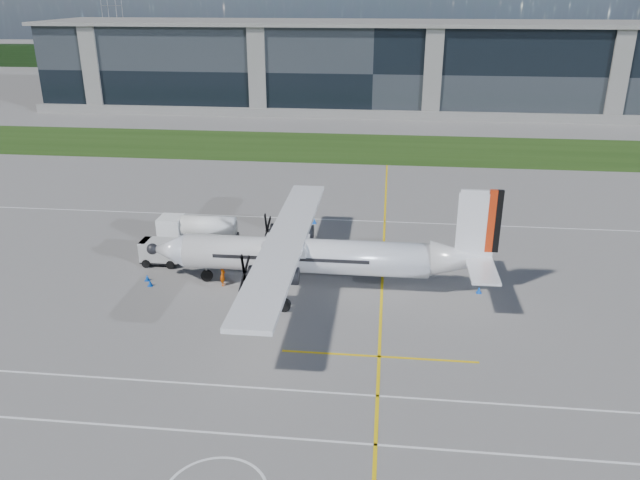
{
  "coord_description": "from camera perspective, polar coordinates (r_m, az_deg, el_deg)",
  "views": [
    {
      "loc": [
        2.99,
        -38.83,
        20.79
      ],
      "look_at": [
        -1.82,
        4.75,
        3.17
      ],
      "focal_mm": 35.0,
      "sensor_mm": 36.0,
      "label": 1
    }
  ],
  "objects": [
    {
      "name": "white_lane_line",
      "position": [
        32.52,
        -0.46,
        -17.84
      ],
      "size": [
        90.0,
        0.15,
        0.01
      ],
      "primitive_type": "cube",
      "color": "white",
      "rests_on": "ground"
    },
    {
      "name": "safety_cone_stbdwing",
      "position": [
        59.65,
        -0.52,
        1.75
      ],
      "size": [
        0.36,
        0.36,
        0.5
      ],
      "primitive_type": "cone",
      "color": "#0B48BB",
      "rests_on": "ground"
    },
    {
      "name": "grass_strip",
      "position": [
        89.33,
        4.26,
        8.39
      ],
      "size": [
        400.0,
        18.0,
        0.04
      ],
      "primitive_type": "cube",
      "color": "#1F3C10",
      "rests_on": "ground"
    },
    {
      "name": "ground_crew_person",
      "position": [
        47.51,
        -8.89,
        -3.03
      ],
      "size": [
        0.62,
        0.83,
        1.96
      ],
      "primitive_type": "imported",
      "rotation": [
        0.0,
        0.0,
        1.63
      ],
      "color": "#F25907",
      "rests_on": "ground"
    },
    {
      "name": "baggage_tug",
      "position": [
        52.24,
        -14.31,
        -1.08
      ],
      "size": [
        3.36,
        2.01,
        2.01
      ],
      "primitive_type": null,
      "color": "silver",
      "rests_on": "ground"
    },
    {
      "name": "safety_cone_tail",
      "position": [
        47.54,
        14.33,
        -4.44
      ],
      "size": [
        0.36,
        0.36,
        0.5
      ],
      "primitive_type": "cone",
      "color": "#0B48BB",
      "rests_on": "ground"
    },
    {
      "name": "terminal_building",
      "position": [
        119.61,
        5.02,
        15.43
      ],
      "size": [
        120.0,
        20.0,
        15.0
      ],
      "primitive_type": "cube",
      "color": "black",
      "rests_on": "ground"
    },
    {
      "name": "safety_cone_fwd",
      "position": [
        49.79,
        -15.52,
        -3.33
      ],
      "size": [
        0.36,
        0.36,
        0.5
      ],
      "primitive_type": "cone",
      "color": "#0B48BB",
      "rests_on": "ground"
    },
    {
      "name": "pylon_west",
      "position": [
        206.35,
        -18.48,
        19.24
      ],
      "size": [
        9.0,
        4.6,
        30.0
      ],
      "primitive_type": null,
      "color": "gray",
      "rests_on": "ground"
    },
    {
      "name": "yellow_taxiway_centerline",
      "position": [
        53.07,
        5.81,
        -1.29
      ],
      "size": [
        0.2,
        70.0,
        0.01
      ],
      "primitive_type": "cube",
      "color": "yellow",
      "rests_on": "ground"
    },
    {
      "name": "fuel_tanker_truck",
      "position": [
        55.42,
        -11.6,
        0.88
      ],
      "size": [
        7.13,
        2.32,
        2.67
      ],
      "primitive_type": null,
      "color": "white",
      "rests_on": "ground"
    },
    {
      "name": "turboprop_aircraft",
      "position": [
        45.53,
        -0.17,
        0.28
      ],
      "size": [
        25.82,
        26.78,
        8.03
      ],
      "primitive_type": null,
      "color": "white",
      "rests_on": "ground"
    },
    {
      "name": "safety_cone_nose_port",
      "position": [
        48.85,
        -15.27,
        -3.81
      ],
      "size": [
        0.36,
        0.36,
        0.5
      ],
      "primitive_type": "cone",
      "color": "#0B48BB",
      "rests_on": "ground"
    },
    {
      "name": "tree_line",
      "position": [
        179.74,
        5.54,
        16.11
      ],
      "size": [
        400.0,
        6.0,
        6.0
      ],
      "primitive_type": "cube",
      "color": "black",
      "rests_on": "ground"
    },
    {
      "name": "ground",
      "position": [
        81.58,
        4.03,
        7.07
      ],
      "size": [
        400.0,
        400.0,
        0.0
      ],
      "primitive_type": "plane",
      "color": "slate",
      "rests_on": "ground"
    }
  ]
}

